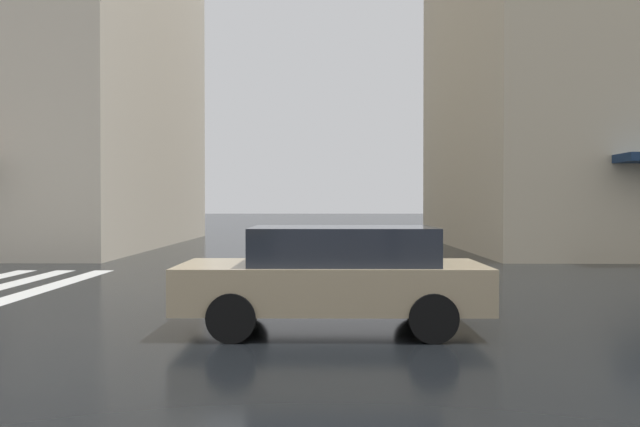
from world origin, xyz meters
The scene contains 1 object.
car_champagne centered at (2.50, -6.02, 0.76)m, with size 1.85×4.10×1.41m.
Camera 1 is at (-6.48, -5.90, 1.72)m, focal length 37.12 mm.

